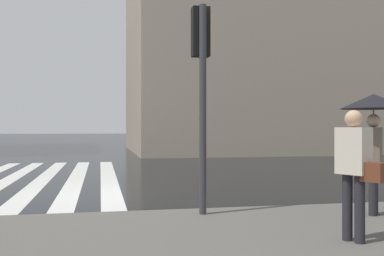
% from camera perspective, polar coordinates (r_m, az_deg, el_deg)
% --- Properties ---
extents(ground_plane, '(220.00, 220.00, 0.00)m').
position_cam_1_polar(ground_plane, '(11.19, -7.87, -8.19)').
color(ground_plane, black).
extents(zebra_crossing, '(13.00, 4.50, 0.01)m').
position_cam_1_polar(zebra_crossing, '(15.23, -17.94, -5.97)').
color(zebra_crossing, silver).
rests_on(zebra_crossing, ground_plane).
extents(traffic_signal_post, '(0.44, 0.30, 3.52)m').
position_cam_1_polar(traffic_signal_post, '(7.88, 1.16, 7.96)').
color(traffic_signal_post, '#333338').
rests_on(traffic_signal_post, sidewalk_pavement).
extents(pedestrian_by_billboard, '(0.65, 0.44, 1.68)m').
position_cam_1_polar(pedestrian_by_billboard, '(6.19, 19.67, -4.37)').
color(pedestrian_by_billboard, beige).
rests_on(pedestrian_by_billboard, sidewalk_pavement).
extents(pedestrian_far_down_pavement, '(1.09, 1.09, 2.02)m').
position_cam_1_polar(pedestrian_far_down_pavement, '(8.21, 21.65, 1.53)').
color(pedestrian_far_down_pavement, '#6B5B4C').
rests_on(pedestrian_far_down_pavement, sidewalk_pavement).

